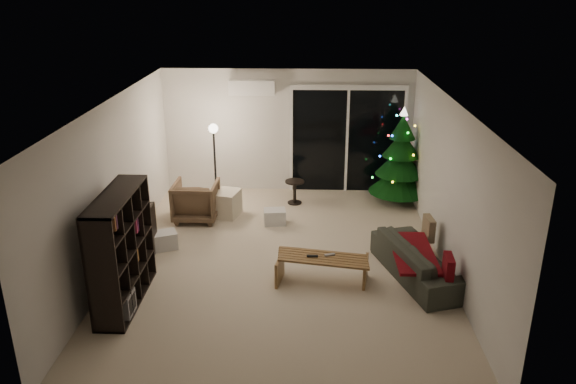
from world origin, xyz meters
The scene contains 18 objects.
room centered at (0.46, 1.49, 1.02)m, with size 6.50×7.51×2.60m.
bookshelf centered at (-2.25, -1.20, 0.78)m, with size 0.40×1.56×1.56m, color black, non-canonical shape.
media_cabinet centered at (-2.25, -0.21, 0.40)m, with size 0.48×1.29×0.80m, color black.
stereo centered at (-2.25, -0.21, 0.89)m, with size 0.41×0.48×0.17m, color black.
armchair centered at (-1.62, 1.61, 0.36)m, with size 0.78×0.80×0.73m, color brown.
ottoman centered at (-1.14, 1.82, 0.24)m, with size 0.53×0.53×0.47m, color beige.
cardboard_box_a centered at (-1.93, 0.40, 0.14)m, with size 0.40×0.30×0.28m, color silver.
cardboard_box_b centered at (-0.18, 1.45, 0.13)m, with size 0.39×0.29×0.27m, color silver.
side_table centered at (0.16, 2.46, 0.23)m, with size 0.37×0.37×0.46m, color black.
floor_lamp centered at (-1.37, 2.36, 0.77)m, with size 0.25×0.25×1.54m, color black.
sofa centered at (2.05, -0.41, 0.27)m, with size 1.87×0.73×0.55m, color #2C2D2A.
sofa_throw centered at (1.95, -0.41, 0.39)m, with size 0.58×1.35×0.04m, color maroon.
cushion_a centered at (2.30, 0.24, 0.49)m, with size 0.11×0.36×0.36m, color tan.
cushion_b centered at (2.30, -1.06, 0.49)m, with size 0.11×0.36×0.36m, color maroon.
coffee_table centered at (0.63, -0.62, 0.21)m, with size 1.30×0.46×0.41m, color olive, non-canonical shape.
remote_a centered at (0.48, -0.62, 0.42)m, with size 0.16×0.05×0.02m, color black.
remote_b centered at (0.73, -0.57, 0.42)m, with size 0.15×0.04×0.02m, color slate.
christmas_tree centered at (2.20, 2.60, 0.95)m, with size 1.18×1.18×1.90m, color #09340E.
Camera 1 is at (0.37, -7.80, 4.13)m, focal length 35.00 mm.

